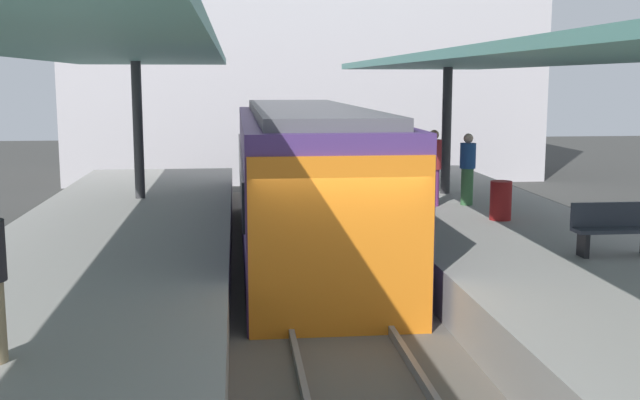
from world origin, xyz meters
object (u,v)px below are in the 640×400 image
Objects in this scene: platform_bench at (614,227)px; litter_bin at (501,200)px; commuter_train at (306,181)px; passenger_far_end at (433,167)px; passenger_mid_platform at (468,168)px.

platform_bench reaches higher than litter_bin.
commuter_train reaches higher than passenger_far_end.
litter_bin is at bearing -86.51° from passenger_mid_platform.
passenger_far_end is (-0.82, -0.07, 0.05)m from passenger_mid_platform.
passenger_mid_platform is (3.80, 0.89, 0.12)m from commuter_train.
commuter_train is 3.10m from passenger_far_end.
passenger_mid_platform is 0.82m from passenger_far_end.
passenger_mid_platform is (-0.86, 5.31, 0.39)m from platform_bench.
passenger_far_end is (-1.68, 5.24, 0.44)m from platform_bench.
passenger_far_end reaches higher than passenger_mid_platform.
platform_bench is 1.75× the size of litter_bin.
commuter_train is 8.10× the size of platform_bench.
platform_bench is at bearing -43.44° from commuter_train.
commuter_train is 4.07m from litter_bin.
commuter_train is 6.91× the size of passenger_mid_platform.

